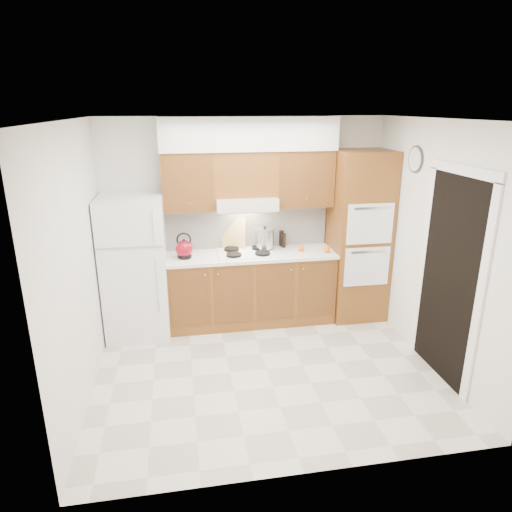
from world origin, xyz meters
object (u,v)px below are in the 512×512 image
Objects in this scene: oven_cabinet at (358,236)px; kettle at (184,249)px; fridge at (135,267)px; stock_pot at (265,238)px.

kettle is at bearing -179.36° from oven_cabinet.
kettle is at bearing 0.95° from fridge.
fridge reaches higher than stock_pot.
stock_pot is at bearing 173.06° from oven_cabinet.
kettle is 0.86× the size of stock_pot.
stock_pot is at bearing 6.40° from fridge.
oven_cabinet reaches higher than kettle.
oven_cabinet reaches higher than stock_pot.
oven_cabinet is 2.25m from kettle.
fridge is at bearing -179.30° from oven_cabinet.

